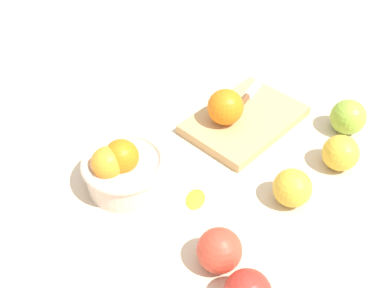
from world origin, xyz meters
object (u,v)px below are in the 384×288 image
Objects in this scene: apple_front_center at (292,188)px; knife at (249,94)px; orange_on_board at (225,107)px; bowl at (123,168)px; apple_front_right_2 at (348,117)px; apple_front_right at (341,153)px; cutting_board at (245,120)px; apple_front_left_2 at (219,250)px.

knife is at bearing 50.90° from apple_front_center.
orange_on_board reaches higher than apple_front_center.
apple_front_right_2 is at bearing -29.93° from bowl.
knife is at bearing 79.25° from apple_front_right.
bowl is at bearing 167.51° from cutting_board.
apple_front_center is at bearing -122.53° from cutting_board.
cutting_board is 0.23m from apple_front_center.
apple_front_center is 0.19m from apple_front_left_2.
apple_front_left_2 is at bearing -94.24° from bowl.
bowl is at bearing 150.07° from apple_front_right_2.
apple_front_center is at bearing 170.89° from apple_front_right.
bowl is 0.32m from apple_front_center.
knife is (0.11, 0.01, -0.03)m from orange_on_board.
apple_front_right_2 is (0.17, -0.20, -0.02)m from orange_on_board.
bowl reaches higher than apple_front_center.
orange_on_board is 0.24m from apple_front_center.
apple_front_right_2 is (0.13, -0.18, 0.03)m from cutting_board.
apple_front_left_2 reaches higher than knife.
bowl is 0.37m from knife.
knife is (0.36, -0.03, -0.02)m from bowl.
apple_front_left_2 is (-0.19, 0.02, 0.00)m from apple_front_center.
apple_front_center is (0.17, -0.26, -0.01)m from bowl.
orange_on_board is at bearing 151.21° from cutting_board.
apple_front_left_2 is at bearing -150.47° from cutting_board.
apple_front_center reaches higher than cutting_board.
apple_front_left_2 is at bearing -150.32° from knife.
apple_front_center is at bearing -56.47° from bowl.
apple_front_right is at bearing -159.97° from apple_front_right_2.
cutting_board is 3.31× the size of orange_on_board.
cutting_board is (0.30, -0.07, -0.03)m from bowl.
apple_front_right is at bearing -6.70° from apple_front_left_2.
apple_front_left_2 reaches higher than cutting_board.
cutting_board is 3.59× the size of apple_front_center.
apple_front_right_2 reaches higher than apple_front_right.
apple_front_left_2 is at bearing 173.30° from apple_front_right.
bowl reaches higher than apple_front_right_2.
knife is 0.30m from apple_front_center.
apple_front_center is at bearing -176.06° from apple_front_right_2.
apple_front_left_2 is at bearing -179.89° from apple_front_right_2.
orange_on_board is 0.25m from apple_front_right.
bowl is 2.13× the size of apple_front_right_2.
orange_on_board is at bearing -172.48° from knife.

